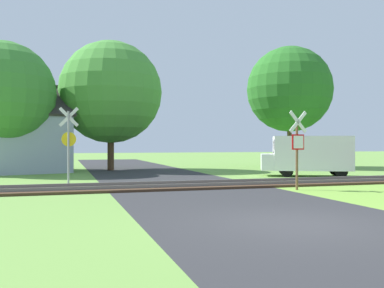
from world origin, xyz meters
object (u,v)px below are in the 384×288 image
Objects in this scene: crossing_sign_far at (69,140)px; tree_far at (289,89)px; house at (13,141)px; mail_truck at (309,154)px; tree_left at (3,93)px; tree_center at (111,92)px; stop_sign_near at (297,145)px.

tree_far is at bearing 45.27° from crossing_sign_far.
mail_truck is at bearing -44.11° from house.
tree_left is 0.90× the size of tree_center.
stop_sign_near is 9.78m from crossing_sign_far.
house is at bearing -175.97° from tree_center.
crossing_sign_far is 0.43× the size of tree_left.
house is at bearing -62.09° from stop_sign_near.
stop_sign_near is 0.40× the size of house.
crossing_sign_far is 19.49m from tree_far.
tree_left is (-12.23, 13.02, 3.12)m from stop_sign_near.
tree_left is (-3.69, 8.26, 2.89)m from crossing_sign_far.
mail_truck is (-3.51, -8.26, -4.77)m from tree_far.
house is at bearing 87.08° from mail_truck.
stop_sign_near is at bearing -67.73° from house.
house is 20.12m from tree_far.
stop_sign_near is 18.14m from tree_left.
tree_center is at bearing -80.62° from stop_sign_near.
crossing_sign_far reaches higher than mail_truck.
crossing_sign_far is 0.39× the size of tree_center.
mail_truck is at bearing -22.39° from tree_left.
tree_left is at bearing -175.98° from tree_far.
tree_far reaches higher than mail_truck.
tree_center is at bearing 73.08° from mail_truck.
house is 0.87× the size of tree_center.
mail_truck is (10.01, -8.77, -4.13)m from tree_center.
crossing_sign_far is at bearing -88.32° from house.
tree_far is (19.71, -0.07, 4.01)m from house.
crossing_sign_far is 13.02m from mail_truck.
mail_truck is at bearing 21.04° from crossing_sign_far.
house is 0.84× the size of tree_far.
crossing_sign_far reaches higher than stop_sign_near.
tree_left reaches higher than crossing_sign_far.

